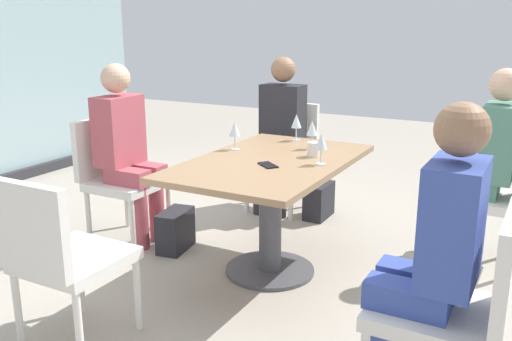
{
  "coord_description": "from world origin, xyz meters",
  "views": [
    {
      "loc": [
        -2.9,
        -1.47,
        1.53
      ],
      "look_at": [
        0.0,
        0.1,
        0.65
      ],
      "focal_mm": 39.22,
      "sensor_mm": 36.0,
      "label": 1
    }
  ],
  "objects_px": {
    "chair_far_right": "(285,149)",
    "person_far_right": "(279,127)",
    "wine_glass_3": "(321,142)",
    "person_front_right": "(487,157)",
    "cell_phone_on_table": "(268,165)",
    "handbag_0": "(319,201)",
    "dining_table_main": "(270,188)",
    "wine_glass_2": "(235,129)",
    "handbag_1": "(175,230)",
    "wine_glass_1": "(312,129)",
    "person_near_window": "(126,145)",
    "chair_far_left": "(58,252)",
    "chair_front_right": "(502,190)",
    "chair_near_window": "(116,172)",
    "chair_front_left": "(459,301)",
    "person_front_left": "(434,246)",
    "wine_glass_0": "(296,122)",
    "coffee_cup": "(313,149)"
  },
  "relations": [
    {
      "from": "wine_glass_1",
      "to": "person_near_window",
      "type": "bearing_deg",
      "value": 107.72
    },
    {
      "from": "handbag_1",
      "to": "chair_front_left",
      "type": "bearing_deg",
      "value": -122.05
    },
    {
      "from": "handbag_1",
      "to": "wine_glass_1",
      "type": "bearing_deg",
      "value": -74.62
    },
    {
      "from": "person_front_right",
      "to": "handbag_1",
      "type": "xyz_separation_m",
      "value": [
        -0.81,
        1.86,
        -0.56
      ]
    },
    {
      "from": "chair_near_window",
      "to": "wine_glass_0",
      "type": "height_order",
      "value": "wine_glass_0"
    },
    {
      "from": "dining_table_main",
      "to": "handbag_0",
      "type": "height_order",
      "value": "dining_table_main"
    },
    {
      "from": "chair_front_right",
      "to": "wine_glass_1",
      "type": "xyz_separation_m",
      "value": [
        -0.43,
        1.13,
        0.37
      ]
    },
    {
      "from": "cell_phone_on_table",
      "to": "handbag_0",
      "type": "xyz_separation_m",
      "value": [
        1.23,
        0.17,
        -0.59
      ]
    },
    {
      "from": "chair_far_left",
      "to": "wine_glass_1",
      "type": "xyz_separation_m",
      "value": [
        1.61,
        -0.59,
        0.37
      ]
    },
    {
      "from": "chair_front_right",
      "to": "person_front_left",
      "type": "xyz_separation_m",
      "value": [
        -1.65,
        0.11,
        0.2
      ]
    },
    {
      "from": "chair_far_left",
      "to": "wine_glass_2",
      "type": "distance_m",
      "value": 1.41
    },
    {
      "from": "wine_glass_3",
      "to": "handbag_0",
      "type": "relative_size",
      "value": 0.62
    },
    {
      "from": "person_far_right",
      "to": "chair_near_window",
      "type": "bearing_deg",
      "value": 146.13
    },
    {
      "from": "person_front_right",
      "to": "wine_glass_3",
      "type": "height_order",
      "value": "person_front_right"
    },
    {
      "from": "person_near_window",
      "to": "wine_glass_0",
      "type": "bearing_deg",
      "value": -60.27
    },
    {
      "from": "person_far_right",
      "to": "person_near_window",
      "type": "height_order",
      "value": "same"
    },
    {
      "from": "handbag_0",
      "to": "person_front_left",
      "type": "bearing_deg",
      "value": -147.36
    },
    {
      "from": "wine_glass_0",
      "to": "wine_glass_2",
      "type": "bearing_deg",
      "value": 152.8
    },
    {
      "from": "person_far_right",
      "to": "coffee_cup",
      "type": "height_order",
      "value": "person_far_right"
    },
    {
      "from": "wine_glass_2",
      "to": "handbag_1",
      "type": "bearing_deg",
      "value": 107.34
    },
    {
      "from": "chair_front_left",
      "to": "wine_glass_1",
      "type": "bearing_deg",
      "value": 43.01
    },
    {
      "from": "chair_far_right",
      "to": "chair_front_right",
      "type": "distance_m",
      "value": 1.76
    },
    {
      "from": "person_far_right",
      "to": "handbag_1",
      "type": "bearing_deg",
      "value": 167.17
    },
    {
      "from": "handbag_0",
      "to": "chair_near_window",
      "type": "bearing_deg",
      "value": 134.17
    },
    {
      "from": "person_front_right",
      "to": "chair_near_window",
      "type": "bearing_deg",
      "value": 109.27
    },
    {
      "from": "chair_near_window",
      "to": "wine_glass_1",
      "type": "relative_size",
      "value": 4.7
    },
    {
      "from": "person_near_window",
      "to": "wine_glass_2",
      "type": "xyz_separation_m",
      "value": [
        0.14,
        -0.79,
        0.16
      ]
    },
    {
      "from": "dining_table_main",
      "to": "chair_far_right",
      "type": "relative_size",
      "value": 1.58
    },
    {
      "from": "chair_near_window",
      "to": "person_far_right",
      "type": "bearing_deg",
      "value": -33.87
    },
    {
      "from": "chair_near_window",
      "to": "person_near_window",
      "type": "relative_size",
      "value": 0.69
    },
    {
      "from": "chair_near_window",
      "to": "handbag_1",
      "type": "relative_size",
      "value": 2.9
    },
    {
      "from": "person_near_window",
      "to": "handbag_1",
      "type": "xyz_separation_m",
      "value": [
        0.01,
        -0.39,
        -0.56
      ]
    },
    {
      "from": "chair_near_window",
      "to": "chair_far_left",
      "type": "bearing_deg",
      "value": -148.57
    },
    {
      "from": "chair_near_window",
      "to": "wine_glass_2",
      "type": "relative_size",
      "value": 4.7
    },
    {
      "from": "person_front_right",
      "to": "wine_glass_2",
      "type": "xyz_separation_m",
      "value": [
        -0.69,
        1.45,
        0.16
      ]
    },
    {
      "from": "chair_front_right",
      "to": "chair_far_right",
      "type": "bearing_deg",
      "value": 76.94
    },
    {
      "from": "person_far_right",
      "to": "handbag_0",
      "type": "height_order",
      "value": "person_far_right"
    },
    {
      "from": "dining_table_main",
      "to": "wine_glass_1",
      "type": "xyz_separation_m",
      "value": [
        0.39,
        -0.1,
        0.31
      ]
    },
    {
      "from": "chair_far_right",
      "to": "wine_glass_2",
      "type": "distance_m",
      "value": 1.16
    },
    {
      "from": "wine_glass_3",
      "to": "person_front_right",
      "type": "bearing_deg",
      "value": -46.12
    },
    {
      "from": "person_front_right",
      "to": "person_front_left",
      "type": "bearing_deg",
      "value": 180.0
    },
    {
      "from": "chair_far_right",
      "to": "chair_front_left",
      "type": "distance_m",
      "value": 2.67
    },
    {
      "from": "wine_glass_1",
      "to": "wine_glass_3",
      "type": "xyz_separation_m",
      "value": [
        -0.35,
        -0.21,
        0.0
      ]
    },
    {
      "from": "chair_near_window",
      "to": "chair_front_left",
      "type": "distance_m",
      "value": 2.6
    },
    {
      "from": "person_far_right",
      "to": "handbag_1",
      "type": "height_order",
      "value": "person_far_right"
    },
    {
      "from": "chair_near_window",
      "to": "wine_glass_0",
      "type": "distance_m",
      "value": 1.33
    },
    {
      "from": "dining_table_main",
      "to": "wine_glass_0",
      "type": "relative_size",
      "value": 7.43
    },
    {
      "from": "chair_far_right",
      "to": "chair_front_right",
      "type": "xyz_separation_m",
      "value": [
        -0.4,
        -1.72,
        0.0
      ]
    },
    {
      "from": "person_front_left",
      "to": "handbag_0",
      "type": "xyz_separation_m",
      "value": [
        1.92,
        1.24,
        -0.56
      ]
    },
    {
      "from": "chair_far_right",
      "to": "person_far_right",
      "type": "bearing_deg",
      "value": -180.0
    }
  ]
}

